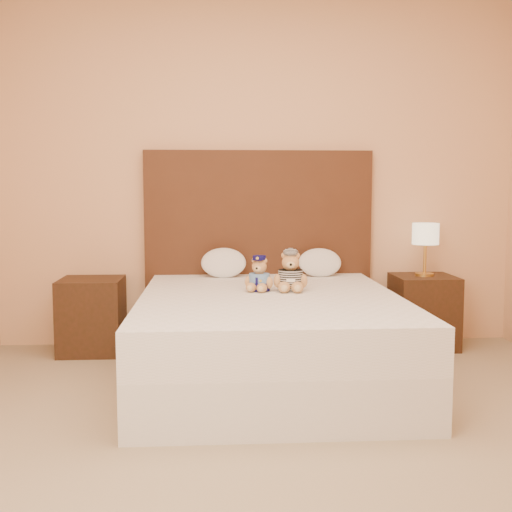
# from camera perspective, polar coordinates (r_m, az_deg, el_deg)

# --- Properties ---
(ground) EXTENTS (4.00, 4.50, 0.00)m
(ground) POSITION_cam_1_polar(r_m,az_deg,el_deg) (3.01, 3.28, -17.73)
(ground) COLOR tan
(ground) RESTS_ON ground
(room_walls) EXTENTS (4.04, 4.52, 2.72)m
(room_walls) POSITION_cam_1_polar(r_m,az_deg,el_deg) (3.26, 2.46, 16.57)
(room_walls) COLOR #E7AD7E
(room_walls) RESTS_ON ground
(bed) EXTENTS (1.60, 2.00, 0.55)m
(bed) POSITION_cam_1_polar(r_m,az_deg,el_deg) (4.06, 1.22, -7.31)
(bed) COLOR white
(bed) RESTS_ON ground
(headboard) EXTENTS (1.75, 0.08, 1.50)m
(headboard) POSITION_cam_1_polar(r_m,az_deg,el_deg) (4.97, 0.23, 0.72)
(headboard) COLOR #462515
(headboard) RESTS_ON ground
(nightstand_left) EXTENTS (0.45, 0.45, 0.55)m
(nightstand_left) POSITION_cam_1_polar(r_m,az_deg,el_deg) (4.91, -14.38, -5.15)
(nightstand_left) COLOR #3B1E12
(nightstand_left) RESTS_ON ground
(nightstand_right) EXTENTS (0.45, 0.45, 0.55)m
(nightstand_right) POSITION_cam_1_polar(r_m,az_deg,el_deg) (5.08, 14.66, -4.78)
(nightstand_right) COLOR #3B1E12
(nightstand_right) RESTS_ON ground
(lamp) EXTENTS (0.20, 0.20, 0.40)m
(lamp) POSITION_cam_1_polar(r_m,az_deg,el_deg) (5.00, 14.83, 1.68)
(lamp) COLOR gold
(lamp) RESTS_ON nightstand_right
(teddy_police) EXTENTS (0.25, 0.25, 0.23)m
(teddy_police) POSITION_cam_1_polar(r_m,az_deg,el_deg) (4.14, 0.30, -1.57)
(teddy_police) COLOR #AF7844
(teddy_police) RESTS_ON bed
(teddy_prisoner) EXTENTS (0.25, 0.24, 0.26)m
(teddy_prisoner) POSITION_cam_1_polar(r_m,az_deg,el_deg) (4.13, 3.08, -1.37)
(teddy_prisoner) COLOR #AF7844
(teddy_prisoner) RESTS_ON bed
(pillow_left) EXTENTS (0.34, 0.22, 0.24)m
(pillow_left) POSITION_cam_1_polar(r_m,az_deg,el_deg) (4.79, -2.90, -0.47)
(pillow_left) COLOR white
(pillow_left) RESTS_ON bed
(pillow_right) EXTENTS (0.32, 0.21, 0.23)m
(pillow_right) POSITION_cam_1_polar(r_m,az_deg,el_deg) (4.86, 5.69, -0.45)
(pillow_right) COLOR white
(pillow_right) RESTS_ON bed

